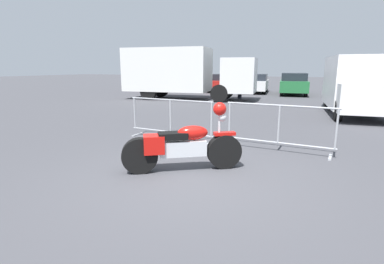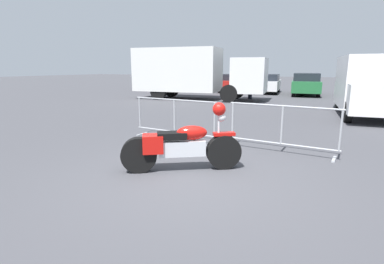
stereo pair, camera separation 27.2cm
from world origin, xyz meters
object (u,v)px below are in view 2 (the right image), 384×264
parked_car_maroon (168,81)px  crowd_barrier_near (174,118)px  delivery_van (369,84)px  parked_car_black (201,81)px  pedestrian (251,84)px  crowd_barrier_far (282,128)px  motorcycle (182,145)px  box_truck (192,71)px  parked_car_red (232,83)px  parked_car_white (268,83)px  parked_car_green (306,84)px

parked_car_maroon → crowd_barrier_near: bearing=-155.2°
delivery_van → parked_car_black: size_ratio=1.10×
pedestrian → crowd_barrier_near: bearing=-21.5°
crowd_barrier_far → delivery_van: delivery_van is taller
motorcycle → delivery_van: (3.29, 8.91, 0.76)m
delivery_van → box_truck: bearing=-112.3°
crowd_barrier_far → pedestrian: (-4.02, 11.05, 0.36)m
parked_car_red → parked_car_white: bearing=-97.4°
parked_car_green → parked_car_black: bearing=78.5°
pedestrian → parked_car_red: bearing=-176.9°
motorcycle → parked_car_green: (-0.00, 17.38, 0.28)m
parked_car_green → pedestrian: (-2.64, -4.28, 0.17)m
delivery_van → parked_car_maroon: size_ratio=1.21×
delivery_van → parked_car_black: (-11.55, 9.03, -0.47)m
motorcycle → parked_car_green: bearing=55.0°
box_truck → delivery_van: bearing=-23.5°
pedestrian → delivery_van: bearing=26.8°
motorcycle → parked_car_maroon: bearing=87.6°
delivery_van → crowd_barrier_far: bearing=-22.5°
crowd_barrier_far → parked_car_red: 17.26m
parked_car_black → pedestrian: bearing=-138.3°
parked_car_black → pedestrian: size_ratio=2.78×
motorcycle → parked_car_white: bearing=63.8°
motorcycle → parked_car_black: size_ratio=0.41×
parked_car_red → parked_car_white: 2.75m
parked_car_black → parked_car_white: size_ratio=1.10×
parked_car_white → parked_car_red: bearing=82.6°
crowd_barrier_near → parked_car_red: bearing=104.6°
parked_car_black → parked_car_green: parked_car_black is taller
motorcycle → parked_car_red: 18.70m
motorcycle → pedestrian: bearing=66.4°
parked_car_black → parked_car_green: bearing=-101.5°
crowd_barrier_near → pedestrian: bearing=96.5°
motorcycle → crowd_barrier_far: size_ratio=0.78×
delivery_van → parked_car_maroon: delivery_van is taller
box_truck → parked_car_maroon: (-5.30, 5.85, -0.93)m
box_truck → pedestrian: box_truck is taller
box_truck → parked_car_red: size_ratio=1.90×
delivery_van → parked_car_green: 9.10m
parked_car_maroon → pedestrian: 9.34m
crowd_barrier_far → box_truck: size_ratio=0.31×
crowd_barrier_far → parked_car_maroon: bearing=129.3°
box_truck → parked_car_white: bearing=57.4°
parked_car_red → box_truck: bearing=170.6°
delivery_van → parked_car_green: bearing=-165.7°
parked_car_green → box_truck: bearing=128.8°
crowd_barrier_far → parked_car_maroon: parked_car_maroon is taller
box_truck → parked_car_black: 7.09m
parked_car_maroon → parked_car_white: bearing=-93.1°
parked_car_white → parked_car_green: parked_car_green is taller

